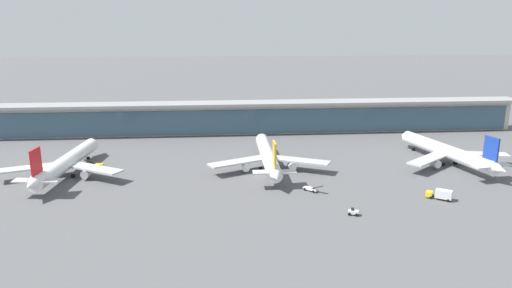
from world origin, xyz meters
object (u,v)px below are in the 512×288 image
(airliner_left_stand, at_px, (66,163))
(service_truck_under_wing_white, at_px, (353,212))
(service_truck_mid_apron_yellow, at_px, (441,194))
(service_truck_by_tail_white, at_px, (311,189))
(airliner_right_stand, at_px, (448,152))
(service_truck_near_nose_yellow, at_px, (96,164))
(airliner_centre_stand, at_px, (268,156))

(airliner_left_stand, height_order, service_truck_under_wing_white, airliner_left_stand)
(service_truck_mid_apron_yellow, distance_m, service_truck_by_tail_white, 38.36)
(airliner_right_stand, bearing_deg, service_truck_near_nose_yellow, 176.45)
(airliner_right_stand, bearing_deg, airliner_centre_stand, -179.88)
(airliner_right_stand, bearing_deg, service_truck_mid_apron_yellow, -118.69)
(airliner_centre_stand, distance_m, service_truck_under_wing_white, 47.92)
(service_truck_near_nose_yellow, distance_m, service_truck_mid_apron_yellow, 118.25)
(service_truck_by_tail_white, bearing_deg, service_truck_under_wing_white, -68.54)
(service_truck_by_tail_white, bearing_deg, service_truck_mid_apron_yellow, -15.73)
(airliner_right_stand, bearing_deg, service_truck_by_tail_white, -156.40)
(airliner_left_stand, distance_m, airliner_right_stand, 136.61)
(airliner_right_stand, xyz_separation_m, service_truck_under_wing_white, (-48.26, -44.11, -3.85))
(airliner_right_stand, distance_m, service_truck_by_tail_white, 61.22)
(service_truck_under_wing_white, bearing_deg, airliner_right_stand, 42.43)
(service_truck_mid_apron_yellow, bearing_deg, service_truck_near_nose_yellow, 158.74)
(airliner_left_stand, relative_size, service_truck_under_wing_white, 17.05)
(airliner_centre_stand, distance_m, service_truck_mid_apron_yellow, 59.20)
(airliner_left_stand, relative_size, service_truck_mid_apron_yellow, 7.74)
(service_truck_near_nose_yellow, relative_size, service_truck_under_wing_white, 2.09)
(airliner_left_stand, distance_m, service_truck_mid_apron_yellow, 121.96)
(service_truck_mid_apron_yellow, bearing_deg, airliner_centre_stand, 144.04)
(service_truck_under_wing_white, bearing_deg, airliner_left_stand, 154.72)
(airliner_right_stand, bearing_deg, service_truck_under_wing_white, -137.57)
(airliner_left_stand, xyz_separation_m, service_truck_by_tail_white, (80.61, -22.07, -3.91))
(airliner_centre_stand, distance_m, service_truck_near_nose_yellow, 63.00)
(service_truck_mid_apron_yellow, bearing_deg, airliner_right_stand, 61.31)
(airliner_right_stand, bearing_deg, airliner_left_stand, -179.00)
(airliner_centre_stand, height_order, service_truck_by_tail_white, airliner_centre_stand)
(airliner_right_stand, height_order, service_truck_under_wing_white, airliner_right_stand)
(airliner_left_stand, height_order, service_truck_near_nose_yellow, airliner_left_stand)
(service_truck_mid_apron_yellow, bearing_deg, airliner_left_stand, 164.56)
(airliner_left_stand, bearing_deg, service_truck_mid_apron_yellow, -15.44)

